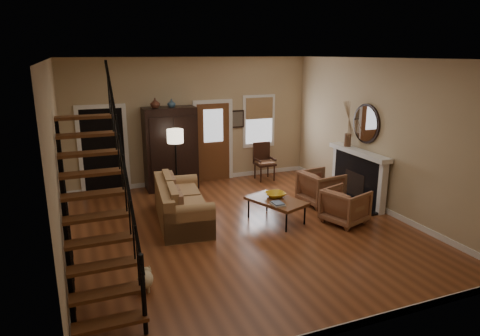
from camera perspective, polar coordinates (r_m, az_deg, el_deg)
name	(u,v)px	position (r m, az deg, el deg)	size (l,w,h in m)	color
room	(196,140)	(9.64, -5.87, 3.71)	(7.00, 7.33, 3.30)	brown
staircase	(94,186)	(6.30, -18.92, -2.35)	(0.94, 2.80, 3.20)	brown
fireplace	(359,171)	(10.30, 15.63, -0.44)	(0.33, 1.95, 2.30)	black
armoire	(170,149)	(10.99, -9.25, 2.57)	(1.30, 0.60, 2.10)	black
vase_a	(155,103)	(10.63, -11.26, 8.48)	(0.24, 0.24, 0.25)	#4C2619
vase_b	(171,103)	(10.71, -9.13, 8.53)	(0.20, 0.20, 0.21)	#334C60
sofa	(182,203)	(8.91, -7.72, -4.64)	(0.95, 2.20, 0.82)	#9E7448
coffee_table	(276,210)	(8.96, 4.83, -5.63)	(0.71, 1.22, 0.47)	brown
bowl	(275,195)	(9.01, 4.73, -3.59)	(0.42, 0.42, 0.10)	gold
books	(278,204)	(8.57, 5.05, -4.76)	(0.22, 0.30, 0.06)	beige
armchair_left	(345,206)	(9.06, 13.85, -4.94)	(0.77, 0.80, 0.72)	brown
armchair_right	(321,188)	(10.05, 10.73, -2.60)	(0.83, 0.86, 0.78)	brown
floor_lamp	(176,164)	(10.28, -8.49, 0.52)	(0.38, 0.38, 1.68)	black
side_chair	(265,162)	(11.73, 3.31, 0.83)	(0.54, 0.54, 1.02)	#321910
dog	(145,281)	(6.68, -12.51, -14.46)	(0.24, 0.40, 0.29)	beige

